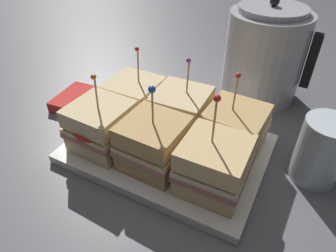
{
  "coord_description": "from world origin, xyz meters",
  "views": [
    {
      "loc": [
        0.2,
        -0.38,
        0.39
      ],
      "look_at": [
        0.0,
        0.0,
        0.06
      ],
      "focal_mm": 32.0,
      "sensor_mm": 36.0,
      "label": 1
    }
  ],
  "objects_px": {
    "sandwich_front_center": "(153,144)",
    "kettle_steel": "(264,54)",
    "sandwich_back_left": "(134,99)",
    "napkin_stack": "(82,101)",
    "sandwich_front_left": "(101,126)",
    "sandwich_front_right": "(214,166)",
    "drinking_glass": "(321,151)",
    "sandwich_back_right": "(235,129)",
    "sandwich_back_center": "(181,112)",
    "serving_platter": "(168,149)"
  },
  "relations": [
    {
      "from": "sandwich_front_center",
      "to": "kettle_steel",
      "type": "relative_size",
      "value": 0.67
    },
    {
      "from": "sandwich_back_left",
      "to": "napkin_stack",
      "type": "height_order",
      "value": "sandwich_back_left"
    },
    {
      "from": "sandwich_front_left",
      "to": "kettle_steel",
      "type": "height_order",
      "value": "kettle_steel"
    },
    {
      "from": "sandwich_front_left",
      "to": "sandwich_front_right",
      "type": "xyz_separation_m",
      "value": [
        0.22,
        0.0,
        -0.0
      ]
    },
    {
      "from": "sandwich_front_center",
      "to": "drinking_glass",
      "type": "xyz_separation_m",
      "value": [
        0.25,
        0.12,
        -0.0
      ]
    },
    {
      "from": "sandwich_back_left",
      "to": "sandwich_front_left",
      "type": "bearing_deg",
      "value": -90.37
    },
    {
      "from": "sandwich_back_left",
      "to": "napkin_stack",
      "type": "bearing_deg",
      "value": -179.44
    },
    {
      "from": "sandwich_back_right",
      "to": "drinking_glass",
      "type": "height_order",
      "value": "sandwich_back_right"
    },
    {
      "from": "drinking_glass",
      "to": "sandwich_front_center",
      "type": "bearing_deg",
      "value": -155.08
    },
    {
      "from": "sandwich_front_center",
      "to": "sandwich_front_right",
      "type": "distance_m",
      "value": 0.11
    },
    {
      "from": "sandwich_front_right",
      "to": "sandwich_back_left",
      "type": "bearing_deg",
      "value": 153.88
    },
    {
      "from": "sandwich_front_left",
      "to": "sandwich_back_left",
      "type": "distance_m",
      "value": 0.11
    },
    {
      "from": "sandwich_back_center",
      "to": "sandwich_back_right",
      "type": "relative_size",
      "value": 1.01
    },
    {
      "from": "sandwich_front_right",
      "to": "sandwich_back_right",
      "type": "relative_size",
      "value": 1.1
    },
    {
      "from": "sandwich_back_left",
      "to": "drinking_glass",
      "type": "bearing_deg",
      "value": 2.06
    },
    {
      "from": "sandwich_front_center",
      "to": "sandwich_back_right",
      "type": "relative_size",
      "value": 1.01
    },
    {
      "from": "sandwich_front_left",
      "to": "sandwich_back_left",
      "type": "bearing_deg",
      "value": 89.63
    },
    {
      "from": "sandwich_front_right",
      "to": "drinking_glass",
      "type": "relative_size",
      "value": 1.43
    },
    {
      "from": "sandwich_back_right",
      "to": "sandwich_back_center",
      "type": "bearing_deg",
      "value": -179.86
    },
    {
      "from": "sandwich_back_center",
      "to": "sandwich_back_right",
      "type": "bearing_deg",
      "value": 0.14
    },
    {
      "from": "sandwich_front_center",
      "to": "napkin_stack",
      "type": "xyz_separation_m",
      "value": [
        -0.26,
        0.1,
        -0.05
      ]
    },
    {
      "from": "serving_platter",
      "to": "sandwich_back_right",
      "type": "bearing_deg",
      "value": 26.08
    },
    {
      "from": "sandwich_front_left",
      "to": "napkin_stack",
      "type": "bearing_deg",
      "value": 144.54
    },
    {
      "from": "serving_platter",
      "to": "kettle_steel",
      "type": "relative_size",
      "value": 1.55
    },
    {
      "from": "sandwich_back_left",
      "to": "kettle_steel",
      "type": "relative_size",
      "value": 0.67
    },
    {
      "from": "sandwich_back_center",
      "to": "napkin_stack",
      "type": "distance_m",
      "value": 0.26
    },
    {
      "from": "kettle_steel",
      "to": "sandwich_back_left",
      "type": "bearing_deg",
      "value": -129.24
    },
    {
      "from": "sandwich_front_right",
      "to": "drinking_glass",
      "type": "xyz_separation_m",
      "value": [
        0.14,
        0.12,
        -0.0
      ]
    },
    {
      "from": "serving_platter",
      "to": "sandwich_back_left",
      "type": "height_order",
      "value": "sandwich_back_left"
    },
    {
      "from": "sandwich_back_left",
      "to": "sandwich_front_center",
      "type": "bearing_deg",
      "value": -44.43
    },
    {
      "from": "sandwich_front_right",
      "to": "drinking_glass",
      "type": "bearing_deg",
      "value": 39.52
    },
    {
      "from": "kettle_steel",
      "to": "napkin_stack",
      "type": "distance_m",
      "value": 0.44
    },
    {
      "from": "sandwich_back_left",
      "to": "drinking_glass",
      "type": "height_order",
      "value": "sandwich_back_left"
    },
    {
      "from": "sandwich_front_left",
      "to": "sandwich_front_right",
      "type": "height_order",
      "value": "sandwich_front_right"
    },
    {
      "from": "kettle_steel",
      "to": "drinking_glass",
      "type": "distance_m",
      "value": 0.28
    },
    {
      "from": "sandwich_front_center",
      "to": "kettle_steel",
      "type": "height_order",
      "value": "kettle_steel"
    },
    {
      "from": "kettle_steel",
      "to": "sandwich_back_right",
      "type": "bearing_deg",
      "value": -86.53
    },
    {
      "from": "sandwich_front_center",
      "to": "sandwich_back_left",
      "type": "relative_size",
      "value": 1.0
    },
    {
      "from": "sandwich_front_right",
      "to": "sandwich_back_right",
      "type": "distance_m",
      "value": 0.11
    },
    {
      "from": "sandwich_front_center",
      "to": "serving_platter",
      "type": "bearing_deg",
      "value": 89.67
    },
    {
      "from": "sandwich_back_left",
      "to": "kettle_steel",
      "type": "distance_m",
      "value": 0.32
    },
    {
      "from": "sandwich_back_center",
      "to": "napkin_stack",
      "type": "bearing_deg",
      "value": -179.63
    },
    {
      "from": "sandwich_front_right",
      "to": "serving_platter",
      "type": "bearing_deg",
      "value": 153.82
    },
    {
      "from": "sandwich_front_left",
      "to": "kettle_steel",
      "type": "bearing_deg",
      "value": 60.33
    },
    {
      "from": "serving_platter",
      "to": "sandwich_front_center",
      "type": "distance_m",
      "value": 0.07
    },
    {
      "from": "sandwich_back_center",
      "to": "drinking_glass",
      "type": "xyz_separation_m",
      "value": [
        0.25,
        0.01,
        -0.0
      ]
    },
    {
      "from": "sandwich_front_right",
      "to": "napkin_stack",
      "type": "distance_m",
      "value": 0.38
    },
    {
      "from": "sandwich_front_center",
      "to": "sandwich_back_center",
      "type": "bearing_deg",
      "value": 89.43
    },
    {
      "from": "serving_platter",
      "to": "drinking_glass",
      "type": "bearing_deg",
      "value": 14.49
    },
    {
      "from": "serving_platter",
      "to": "napkin_stack",
      "type": "relative_size",
      "value": 2.99
    }
  ]
}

